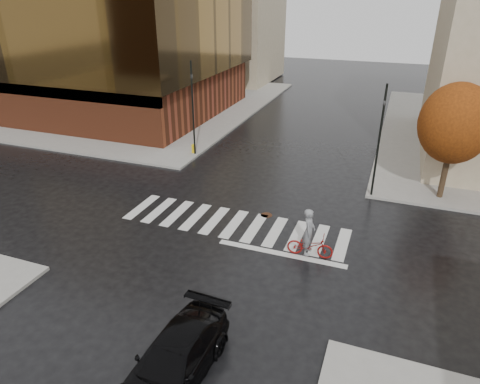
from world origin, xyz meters
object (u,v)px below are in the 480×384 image
object	(u,v)px
traffic_light_ne	(380,136)
traffic_light_nw	(193,104)
cyclist	(310,240)
sedan	(174,361)
fire_hydrant	(193,148)

from	to	relation	value
traffic_light_ne	traffic_light_nw	bearing A→B (deg)	5.97
cyclist	traffic_light_ne	bearing A→B (deg)	-19.72
sedan	fire_hydrant	xyz separation A→B (m)	(-8.28, 18.10, -0.19)
sedan	cyclist	xyz separation A→B (m)	(2.42, 8.13, 0.08)
traffic_light_ne	cyclist	bearing A→B (deg)	91.41
cyclist	fire_hydrant	world-z (taller)	cyclist
sedan	cyclist	distance (m)	8.49
traffic_light_ne	fire_hydrant	size ratio (longest dim) A/B	9.33
sedan	traffic_light_nw	size ratio (longest dim) A/B	0.75
sedan	traffic_light_nw	distance (m)	19.96
cyclist	traffic_light_ne	world-z (taller)	traffic_light_ne
traffic_light_nw	traffic_light_ne	bearing A→B (deg)	58.03
sedan	cyclist	size ratio (longest dim) A/B	2.11
cyclist	traffic_light_ne	xyz separation A→B (m)	(2.09, 7.30, 2.89)
sedan	fire_hydrant	world-z (taller)	sedan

